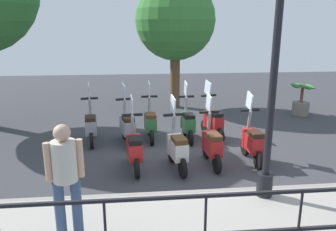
# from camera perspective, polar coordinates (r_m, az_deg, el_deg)

# --- Properties ---
(ground_plane) EXTENTS (28.00, 28.00, 0.00)m
(ground_plane) POSITION_cam_1_polar(r_m,az_deg,el_deg) (7.92, 3.77, -6.59)
(ground_plane) COLOR #38383D
(promenade_walkway) EXTENTS (2.20, 20.00, 0.15)m
(promenade_walkway) POSITION_cam_1_polar(r_m,az_deg,el_deg) (5.14, 9.82, -18.72)
(promenade_walkway) COLOR #A39E93
(promenade_walkway) RESTS_ON ground_plane
(fence_railing) EXTENTS (0.04, 16.03, 1.07)m
(fence_railing) POSITION_cam_1_polar(r_m,az_deg,el_deg) (3.87, 14.62, -17.08)
(fence_railing) COLOR black
(fence_railing) RESTS_ON promenade_walkway
(lamp_post_near) EXTENTS (0.26, 0.90, 3.94)m
(lamp_post_near) POSITION_cam_1_polar(r_m,az_deg,el_deg) (5.40, 17.67, 3.32)
(lamp_post_near) COLOR black
(lamp_post_near) RESTS_ON promenade_walkway
(pedestrian_distant) EXTENTS (0.39, 0.48, 1.59)m
(pedestrian_distant) POSITION_cam_1_polar(r_m,az_deg,el_deg) (4.54, -17.44, -9.52)
(pedestrian_distant) COLOR #384C70
(pedestrian_distant) RESTS_ON promenade_walkway
(tree_distant) EXTENTS (2.85, 2.85, 4.60)m
(tree_distant) POSITION_cam_1_polar(r_m,az_deg,el_deg) (12.09, 1.27, 16.18)
(tree_distant) COLOR brown
(tree_distant) RESTS_ON ground_plane
(potted_palm) EXTENTS (1.06, 0.66, 1.05)m
(potted_palm) POSITION_cam_1_polar(r_m,az_deg,el_deg) (12.12, 22.17, 2.17)
(potted_palm) COLOR slate
(potted_palm) RESTS_ON ground_plane
(scooter_near_0) EXTENTS (1.23, 0.44, 1.54)m
(scooter_near_0) POSITION_cam_1_polar(r_m,az_deg,el_deg) (7.48, 14.48, -4.41)
(scooter_near_0) COLOR black
(scooter_near_0) RESTS_ON ground_plane
(scooter_near_1) EXTENTS (1.23, 0.44, 1.54)m
(scooter_near_1) POSITION_cam_1_polar(r_m,az_deg,el_deg) (7.14, 7.63, -4.98)
(scooter_near_1) COLOR black
(scooter_near_1) RESTS_ON ground_plane
(scooter_near_2) EXTENTS (1.23, 0.47, 1.54)m
(scooter_near_2) POSITION_cam_1_polar(r_m,az_deg,el_deg) (6.88, 1.59, -5.66)
(scooter_near_2) COLOR black
(scooter_near_2) RESTS_ON ground_plane
(scooter_near_3) EXTENTS (1.23, 0.44, 1.54)m
(scooter_near_3) POSITION_cam_1_polar(r_m,az_deg,el_deg) (6.89, -5.89, -5.68)
(scooter_near_3) COLOR black
(scooter_near_3) RESTS_ON ground_plane
(scooter_far_0) EXTENTS (1.21, 0.52, 1.54)m
(scooter_far_0) POSITION_cam_1_polar(r_m,az_deg,el_deg) (8.90, 7.77, -0.95)
(scooter_far_0) COLOR black
(scooter_far_0) RESTS_ON ground_plane
(scooter_far_1) EXTENTS (1.23, 0.44, 1.54)m
(scooter_far_1) POSITION_cam_1_polar(r_m,az_deg,el_deg) (8.68, 3.44, -1.25)
(scooter_far_1) COLOR black
(scooter_far_1) RESTS_ON ground_plane
(scooter_far_2) EXTENTS (1.23, 0.44, 1.54)m
(scooter_far_2) POSITION_cam_1_polar(r_m,az_deg,el_deg) (8.68, -3.07, -1.23)
(scooter_far_2) COLOR black
(scooter_far_2) RESTS_ON ground_plane
(scooter_far_3) EXTENTS (1.22, 0.50, 1.54)m
(scooter_far_3) POSITION_cam_1_polar(r_m,az_deg,el_deg) (8.43, -7.12, -1.83)
(scooter_far_3) COLOR black
(scooter_far_3) RESTS_ON ground_plane
(scooter_far_4) EXTENTS (1.23, 0.44, 1.54)m
(scooter_far_4) POSITION_cam_1_polar(r_m,az_deg,el_deg) (8.67, -13.28, -1.65)
(scooter_far_4) COLOR black
(scooter_far_4) RESTS_ON ground_plane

